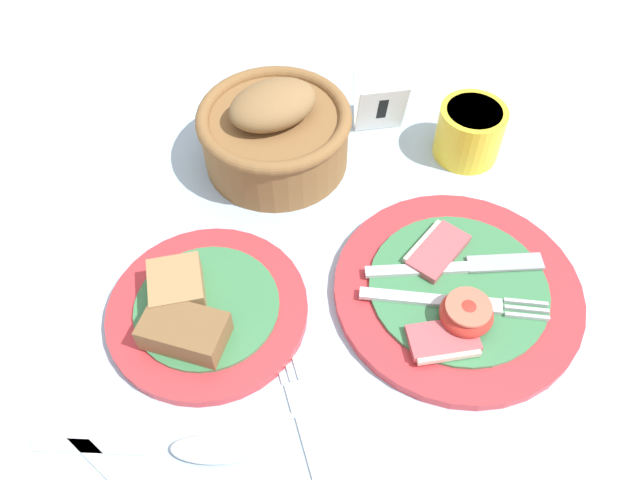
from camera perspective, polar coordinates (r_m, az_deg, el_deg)
name	(u,v)px	position (r m, az deg, el deg)	size (l,w,h in m)	color
ground_plane	(347,301)	(0.64, 2.49, -5.61)	(3.00, 3.00, 0.00)	#A3BCD1
breakfast_plate	(457,292)	(0.65, 12.44, -4.65)	(0.25, 0.25, 0.04)	red
bread_plate	(201,310)	(0.63, -10.80, -6.26)	(0.20, 0.20, 0.05)	red
sugar_cup	(470,131)	(0.77, 13.53, 9.68)	(0.08, 0.08, 0.07)	yellow
bread_basket	(275,132)	(0.74, -4.14, 9.86)	(0.18, 0.18, 0.11)	brown
number_card	(380,104)	(0.79, 5.48, 12.28)	(0.06, 0.05, 0.07)	white
teaspoon_near_cup	(179,449)	(0.58, -12.75, -18.11)	(0.19, 0.07, 0.01)	silver
fork_on_cloth	(307,434)	(0.57, -1.20, -17.31)	(0.03, 0.19, 0.01)	silver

